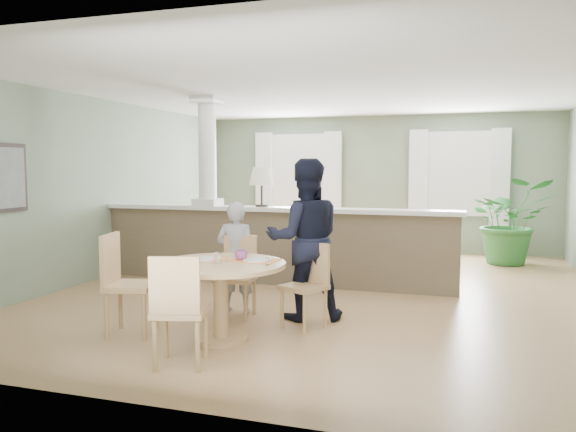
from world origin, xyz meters
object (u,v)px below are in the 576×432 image
(chair_far_man, at_px, (308,281))
(chair_near, at_px, (178,306))
(houseplant, at_px, (510,221))
(dining_table, at_px, (221,278))
(child_person, at_px, (236,257))
(sofa, at_px, (301,237))
(man_person, at_px, (305,239))
(chair_far_boy, at_px, (238,272))
(chair_side, at_px, (123,279))

(chair_far_man, bearing_deg, chair_near, -87.28)
(houseplant, distance_m, chair_far_man, 5.28)
(dining_table, height_order, child_person, child_person)
(sofa, distance_m, man_person, 3.66)
(dining_table, xyz_separation_m, man_person, (0.55, 1.00, 0.28))
(sofa, bearing_deg, chair_far_boy, -87.55)
(sofa, height_order, child_person, child_person)
(dining_table, xyz_separation_m, chair_far_man, (0.67, 0.73, -0.12))
(man_person, bearing_deg, sofa, -95.76)
(chair_far_boy, distance_m, chair_far_man, 0.89)
(sofa, height_order, chair_side, chair_side)
(chair_side, relative_size, man_person, 0.57)
(sofa, relative_size, chair_far_boy, 3.42)
(chair_far_man, relative_size, child_person, 0.68)
(child_person, bearing_deg, houseplant, -132.53)
(chair_near, distance_m, chair_side, 1.20)
(sofa, distance_m, chair_near, 5.31)
(chair_far_boy, distance_m, man_person, 0.86)
(chair_far_man, bearing_deg, houseplant, 91.26)
(sofa, xyz_separation_m, child_person, (0.23, -3.45, 0.19))
(sofa, bearing_deg, chair_near, -87.21)
(chair_far_boy, relative_size, chair_side, 0.89)
(child_person, bearing_deg, chair_far_man, 155.82)
(dining_table, relative_size, chair_far_boy, 1.40)
(chair_side, bearing_deg, houseplant, -49.19)
(houseplant, relative_size, chair_far_man, 1.69)
(chair_near, height_order, chair_side, chair_side)
(chair_side, height_order, man_person, man_person)
(chair_far_boy, bearing_deg, chair_side, -133.75)
(houseplant, height_order, chair_near, houseplant)
(chair_near, bearing_deg, chair_side, -50.13)
(chair_near, bearing_deg, child_person, -97.51)
(chair_far_boy, bearing_deg, chair_near, -88.95)
(chair_far_boy, xyz_separation_m, man_person, (0.76, 0.11, 0.39))
(chair_far_boy, relative_size, chair_far_man, 1.03)
(sofa, bearing_deg, child_person, -88.61)
(sofa, bearing_deg, man_person, -75.45)
(sofa, bearing_deg, chair_far_man, -74.99)
(sofa, distance_m, houseplant, 3.63)
(dining_table, relative_size, chair_near, 1.31)
(chair_far_boy, bearing_deg, child_person, 113.25)
(sofa, bearing_deg, dining_table, -85.96)
(man_person, bearing_deg, chair_near, 49.47)
(chair_far_man, height_order, man_person, man_person)
(sofa, distance_m, chair_far_man, 3.93)
(houseplant, distance_m, child_person, 5.50)
(sofa, height_order, man_person, man_person)
(man_person, bearing_deg, dining_table, 38.29)
(dining_table, height_order, man_person, man_person)
(chair_far_man, distance_m, man_person, 0.50)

